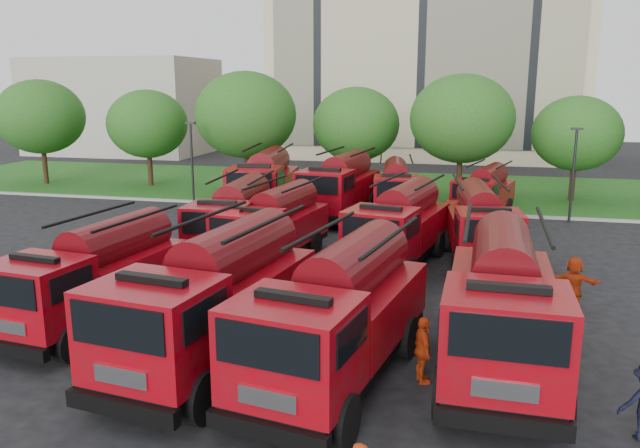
# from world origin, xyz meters

# --- Properties ---
(ground) EXTENTS (140.00, 140.00, 0.00)m
(ground) POSITION_xyz_m (0.00, 0.00, 0.00)
(ground) COLOR black
(ground) RESTS_ON ground
(lawn) EXTENTS (70.00, 16.00, 0.12)m
(lawn) POSITION_xyz_m (0.00, 26.00, 0.06)
(lawn) COLOR #174312
(lawn) RESTS_ON ground
(curb) EXTENTS (70.00, 0.30, 0.14)m
(curb) POSITION_xyz_m (0.00, 17.90, 0.07)
(curb) COLOR gray
(curb) RESTS_ON ground
(apartment_building) EXTENTS (30.00, 14.18, 25.00)m
(apartment_building) POSITION_xyz_m (2.00, 47.94, 12.50)
(apartment_building) COLOR beige
(apartment_building) RESTS_ON ground
(side_building) EXTENTS (18.00, 12.00, 10.00)m
(side_building) POSITION_xyz_m (-30.00, 44.00, 5.00)
(side_building) COLOR #A8A095
(side_building) RESTS_ON ground
(tree_0) EXTENTS (6.30, 6.30, 7.70)m
(tree_0) POSITION_xyz_m (-24.00, 22.00, 5.02)
(tree_0) COLOR #382314
(tree_0) RESTS_ON ground
(tree_1) EXTENTS (5.71, 5.71, 6.98)m
(tree_1) POSITION_xyz_m (-16.00, 23.00, 4.55)
(tree_1) COLOR #382314
(tree_1) RESTS_ON ground
(tree_2) EXTENTS (6.72, 6.72, 8.22)m
(tree_2) POSITION_xyz_m (-8.00, 21.50, 5.35)
(tree_2) COLOR #382314
(tree_2) RESTS_ON ground
(tree_3) EXTENTS (5.88, 5.88, 7.19)m
(tree_3) POSITION_xyz_m (-1.00, 24.00, 4.68)
(tree_3) COLOR #382314
(tree_3) RESTS_ON ground
(tree_4) EXTENTS (6.55, 6.55, 8.01)m
(tree_4) POSITION_xyz_m (6.00, 22.50, 5.22)
(tree_4) COLOR #382314
(tree_4) RESTS_ON ground
(tree_5) EXTENTS (5.46, 5.46, 6.68)m
(tree_5) POSITION_xyz_m (13.00, 23.50, 4.35)
(tree_5) COLOR #382314
(tree_5) RESTS_ON ground
(lamp_post_0) EXTENTS (0.60, 0.25, 5.11)m
(lamp_post_0) POSITION_xyz_m (-10.00, 17.20, 2.90)
(lamp_post_0) COLOR black
(lamp_post_0) RESTS_ON ground
(lamp_post_1) EXTENTS (0.60, 0.25, 5.11)m
(lamp_post_1) POSITION_xyz_m (12.00, 17.20, 2.90)
(lamp_post_1) COLOR black
(lamp_post_1) RESTS_ON ground
(fire_truck_0) EXTENTS (3.27, 7.24, 3.18)m
(fire_truck_0) POSITION_xyz_m (-4.60, -1.78, 1.60)
(fire_truck_0) COLOR black
(fire_truck_0) RESTS_ON ground
(fire_truck_1) EXTENTS (3.81, 8.23, 3.61)m
(fire_truck_1) POSITION_xyz_m (0.04, -3.50, 1.82)
(fire_truck_1) COLOR black
(fire_truck_1) RESTS_ON ground
(fire_truck_2) EXTENTS (3.97, 8.03, 3.50)m
(fire_truck_2) POSITION_xyz_m (3.44, -3.78, 1.76)
(fire_truck_2) COLOR black
(fire_truck_2) RESTS_ON ground
(fire_truck_3) EXTENTS (3.09, 7.99, 3.60)m
(fire_truck_3) POSITION_xyz_m (7.44, -2.26, 1.81)
(fire_truck_3) COLOR black
(fire_truck_3) RESTS_ON ground
(fire_truck_4) EXTENTS (2.97, 7.26, 3.24)m
(fire_truck_4) POSITION_xyz_m (-3.25, 6.76, 1.63)
(fire_truck_4) COLOR black
(fire_truck_4) RESTS_ON ground
(fire_truck_5) EXTENTS (3.34, 7.17, 3.14)m
(fire_truck_5) POSITION_xyz_m (-1.29, 6.04, 1.58)
(fire_truck_5) COLOR black
(fire_truck_5) RESTS_ON ground
(fire_truck_6) EXTENTS (3.90, 7.62, 3.31)m
(fire_truck_6) POSITION_xyz_m (3.85, 6.90, 1.67)
(fire_truck_6) COLOR black
(fire_truck_6) RESTS_ON ground
(fire_truck_7) EXTENTS (3.18, 7.23, 3.19)m
(fire_truck_7) POSITION_xyz_m (7.07, 7.91, 1.61)
(fire_truck_7) COLOR black
(fire_truck_7) RESTS_ON ground
(fire_truck_8) EXTENTS (3.62, 8.25, 3.64)m
(fire_truck_8) POSITION_xyz_m (-4.76, 15.48, 1.83)
(fire_truck_8) COLOR black
(fire_truck_8) RESTS_ON ground
(fire_truck_9) EXTENTS (3.60, 7.99, 3.51)m
(fire_truck_9) POSITION_xyz_m (-0.43, 15.75, 1.77)
(fire_truck_9) COLOR black
(fire_truck_9) RESTS_ON ground
(fire_truck_10) EXTENTS (3.19, 7.08, 3.11)m
(fire_truck_10) POSITION_xyz_m (2.60, 16.50, 1.57)
(fire_truck_10) COLOR black
(fire_truck_10) RESTS_ON ground
(fire_truck_11) EXTENTS (3.74, 6.65, 2.87)m
(fire_truck_11) POSITION_xyz_m (7.46, 17.23, 1.45)
(fire_truck_11) COLOR black
(fire_truck_11) RESTS_ON ground
(firefighter_1) EXTENTS (0.76, 0.42, 1.56)m
(firefighter_1) POSITION_xyz_m (-1.06, -6.22, 0.00)
(firefighter_1) COLOR #AD2E0D
(firefighter_1) RESTS_ON ground
(firefighter_2) EXTENTS (0.90, 1.16, 1.74)m
(firefighter_2) POSITION_xyz_m (5.53, -3.46, 0.00)
(firefighter_2) COLOR #AD2E0D
(firefighter_2) RESTS_ON ground
(firefighter_4) EXTENTS (1.11, 1.08, 1.91)m
(firefighter_4) POSITION_xyz_m (-3.17, 1.51, 0.00)
(firefighter_4) COLOR black
(firefighter_4) RESTS_ON ground
(firefighter_5) EXTENTS (1.77, 0.90, 1.85)m
(firefighter_5) POSITION_xyz_m (10.01, 2.87, 0.00)
(firefighter_5) COLOR #AD2E0D
(firefighter_5) RESTS_ON ground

